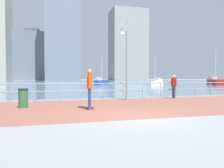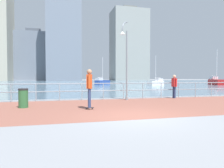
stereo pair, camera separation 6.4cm
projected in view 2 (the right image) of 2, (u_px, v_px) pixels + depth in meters
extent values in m
plane|color=gray|center=(72.00, 84.00, 46.50)|extent=(220.00, 220.00, 0.00)
cube|color=#935647|center=(117.00, 106.00, 10.40)|extent=(28.00, 6.69, 0.01)
cube|color=slate|center=(70.00, 83.00, 57.23)|extent=(180.00, 88.00, 0.00)
cylinder|color=#8C99A3|center=(11.00, 93.00, 12.25)|extent=(0.05, 0.05, 1.07)
cylinder|color=#8C99A3|center=(36.00, 93.00, 12.59)|extent=(0.05, 0.05, 1.07)
cylinder|color=#8C99A3|center=(60.00, 92.00, 12.94)|extent=(0.05, 0.05, 1.07)
cylinder|color=#8C99A3|center=(82.00, 92.00, 13.28)|extent=(0.05, 0.05, 1.07)
cylinder|color=#8C99A3|center=(103.00, 91.00, 13.63)|extent=(0.05, 0.05, 1.07)
cylinder|color=#8C99A3|center=(124.00, 91.00, 13.97)|extent=(0.05, 0.05, 1.07)
cylinder|color=#8C99A3|center=(143.00, 91.00, 14.32)|extent=(0.05, 0.05, 1.07)
cylinder|color=#8C99A3|center=(161.00, 90.00, 14.66)|extent=(0.05, 0.05, 1.07)
cylinder|color=#8C99A3|center=(179.00, 90.00, 15.01)|extent=(0.05, 0.05, 1.07)
cylinder|color=#8C99A3|center=(195.00, 90.00, 15.35)|extent=(0.05, 0.05, 1.07)
cylinder|color=#8C99A3|center=(211.00, 90.00, 15.69)|extent=(0.05, 0.05, 1.07)
cylinder|color=#8C99A3|center=(103.00, 83.00, 13.61)|extent=(25.20, 0.06, 0.06)
cylinder|color=#8C99A3|center=(103.00, 91.00, 13.62)|extent=(25.20, 0.06, 0.06)
cylinder|color=gray|center=(127.00, 98.00, 13.41)|extent=(0.19, 0.19, 0.20)
cylinder|color=gray|center=(127.00, 66.00, 13.34)|extent=(0.12, 0.12, 4.44)
cylinder|color=gray|center=(126.00, 22.00, 13.19)|extent=(0.19, 0.18, 0.11)
cylinder|color=gray|center=(125.00, 23.00, 13.07)|extent=(0.20, 0.19, 0.15)
cylinder|color=gray|center=(124.00, 23.00, 12.97)|extent=(0.20, 0.19, 0.18)
cylinder|color=gray|center=(123.00, 25.00, 12.89)|extent=(0.18, 0.17, 0.19)
cylinder|color=gray|center=(123.00, 27.00, 12.84)|extent=(0.15, 0.15, 0.19)
cylinder|color=gray|center=(122.00, 30.00, 12.83)|extent=(0.12, 0.12, 0.17)
cone|color=silver|center=(122.00, 33.00, 12.84)|extent=(0.36, 0.36, 0.22)
cylinder|color=black|center=(87.00, 109.00, 9.37)|extent=(0.06, 0.04, 0.06)
cylinder|color=black|center=(87.00, 109.00, 9.44)|extent=(0.06, 0.04, 0.06)
cylinder|color=black|center=(92.00, 109.00, 9.38)|extent=(0.06, 0.04, 0.06)
cylinder|color=black|center=(92.00, 109.00, 9.45)|extent=(0.06, 0.04, 0.06)
cube|color=black|center=(89.00, 108.00, 9.41)|extent=(0.41, 0.19, 0.02)
cylinder|color=navy|center=(89.00, 98.00, 9.31)|extent=(0.15, 0.15, 0.86)
cylinder|color=navy|center=(90.00, 98.00, 9.47)|extent=(0.15, 0.15, 0.86)
cube|color=#D84C1E|center=(89.00, 81.00, 9.37)|extent=(0.30, 0.38, 0.64)
cylinder|color=#D84C1E|center=(89.00, 81.00, 9.14)|extent=(0.11, 0.11, 0.61)
cylinder|color=#D84C1E|center=(90.00, 81.00, 9.60)|extent=(0.11, 0.11, 0.61)
sphere|color=#A37A5B|center=(89.00, 72.00, 9.36)|extent=(0.24, 0.24, 0.24)
cylinder|color=navy|center=(173.00, 92.00, 14.61)|extent=(0.14, 0.14, 0.81)
cylinder|color=navy|center=(175.00, 92.00, 14.45)|extent=(0.14, 0.14, 0.81)
cube|color=red|center=(174.00, 82.00, 14.51)|extent=(0.25, 0.35, 0.60)
cylinder|color=red|center=(172.00, 82.00, 14.73)|extent=(0.09, 0.09, 0.57)
cylinder|color=red|center=(176.00, 82.00, 14.29)|extent=(0.09, 0.09, 0.57)
sphere|color=#DBAD89|center=(174.00, 76.00, 14.49)|extent=(0.22, 0.22, 0.22)
cylinder|color=#2D6638|center=(23.00, 99.00, 9.90)|extent=(0.44, 0.44, 0.85)
cylinder|color=#262628|center=(23.00, 89.00, 9.89)|extent=(0.46, 0.46, 0.08)
cube|color=white|center=(156.00, 83.00, 37.14)|extent=(3.92, 2.94, 0.82)
cube|color=silver|center=(159.00, 80.00, 37.92)|extent=(1.61, 1.41, 0.46)
cylinder|color=silver|center=(156.00, 68.00, 37.06)|extent=(0.09, 0.09, 4.57)
cylinder|color=silver|center=(158.00, 78.00, 37.70)|extent=(1.54, 0.92, 0.07)
cube|color=#284799|center=(103.00, 82.00, 42.99)|extent=(3.77, 3.74, 0.87)
cube|color=silver|center=(99.00, 79.00, 41.93)|extent=(1.66, 1.65, 0.48)
cylinder|color=silver|center=(103.00, 69.00, 42.90)|extent=(0.10, 0.10, 4.82)
cylinder|color=silver|center=(100.00, 78.00, 42.20)|extent=(1.35, 1.33, 0.08)
cube|color=#B21E1E|center=(216.00, 82.00, 40.53)|extent=(3.12, 5.20, 1.07)
cube|color=silver|center=(214.00, 78.00, 41.99)|extent=(1.62, 2.05, 0.59)
cylinder|color=silver|center=(217.00, 64.00, 40.42)|extent=(0.12, 0.12, 5.92)
cylinder|color=silver|center=(214.00, 76.00, 41.58)|extent=(0.84, 2.14, 0.09)
cube|color=slate|center=(64.00, 31.00, 95.09)|extent=(15.01, 16.45, 45.67)
cube|color=#939993|center=(129.00, 46.00, 106.54)|extent=(17.73, 13.17, 35.64)
cube|color=slate|center=(129.00, 9.00, 105.94)|extent=(7.09, 5.27, 2.00)
cube|color=slate|center=(34.00, 57.00, 104.64)|extent=(17.48, 12.68, 23.81)
cube|color=#4E5560|center=(33.00, 31.00, 104.24)|extent=(6.99, 5.07, 2.00)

